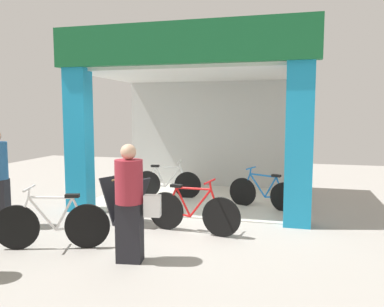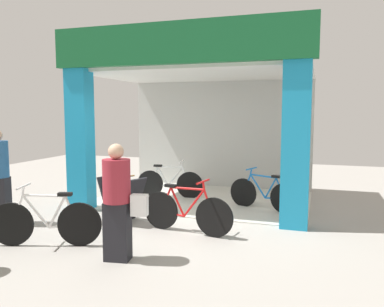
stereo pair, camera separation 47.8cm
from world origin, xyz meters
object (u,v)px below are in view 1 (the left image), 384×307
bicycle_parked_0 (192,212)px  sandwich_board_sign (125,200)px  bicycle_inside_1 (263,193)px  bicycle_inside_0 (167,183)px  bicycle_parked_1 (52,224)px  pedestrian_0 (130,201)px

bicycle_parked_0 → sandwich_board_sign: (-1.35, 0.30, 0.05)m
bicycle_inside_1 → sandwich_board_sign: bearing=-145.3°
bicycle_inside_0 → bicycle_inside_1: bearing=-12.9°
sandwich_board_sign → bicycle_inside_1: bearing=34.7°
bicycle_parked_1 → sandwich_board_sign: (0.46, 1.55, 0.05)m
bicycle_inside_1 → bicycle_parked_1: (-2.82, -3.19, 0.03)m
bicycle_inside_0 → pedestrian_0: pedestrian_0 is taller
bicycle_parked_0 → pedestrian_0: 1.57m
pedestrian_0 → sandwich_board_sign: bearing=116.7°
bicycle_parked_0 → sandwich_board_sign: bearing=167.5°
sandwich_board_sign → pedestrian_0: size_ratio=0.56×
sandwich_board_sign → bicycle_parked_1: bearing=-106.4°
bicycle_inside_0 → pedestrian_0: bearing=-78.7°
bicycle_parked_0 → bicycle_parked_1: bicycle_parked_1 is taller
bicycle_parked_0 → sandwich_board_sign: 1.38m
bicycle_inside_0 → bicycle_inside_1: size_ratio=1.08×
bicycle_inside_1 → bicycle_parked_0: size_ratio=0.90×
bicycle_inside_0 → sandwich_board_sign: (-0.09, -2.15, 0.07)m
bicycle_parked_1 → sandwich_board_sign: bicycle_parked_1 is taller
bicycle_inside_0 → bicycle_parked_1: 3.75m
bicycle_inside_1 → bicycle_parked_0: bicycle_parked_0 is taller
bicycle_inside_0 → bicycle_parked_1: size_ratio=0.98×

